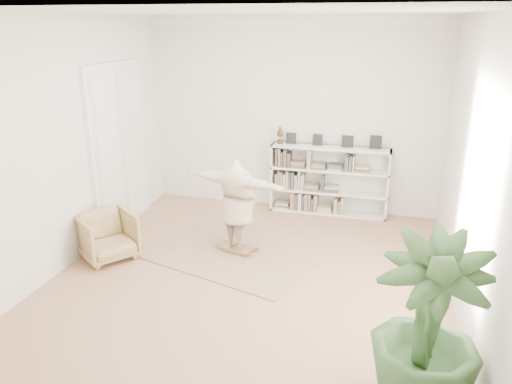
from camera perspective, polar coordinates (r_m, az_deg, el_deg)
floor at (r=7.30m, az=-0.58°, el=-9.62°), size 6.00×6.00×0.00m
room_shell at (r=9.27m, az=4.45°, el=19.04°), size 6.00×6.00×6.00m
doors at (r=8.93m, az=-15.32°, el=4.74°), size 0.09×1.78×2.92m
bookshelf at (r=9.49m, az=8.29°, el=1.25°), size 2.20×0.35×1.64m
armchair at (r=8.03m, az=-16.62°, el=-4.85°), size 1.10×1.09×0.72m
rug at (r=8.02m, az=-2.09°, el=-6.79°), size 2.97×2.64×0.02m
rocker_board at (r=8.00m, az=-2.09°, el=-6.43°), size 0.54×0.41×0.10m
person at (r=7.69m, az=-2.16°, el=-1.17°), size 1.85×0.98×1.45m
houseplant at (r=4.87m, az=18.90°, el=-14.64°), size 1.11×1.11×1.77m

